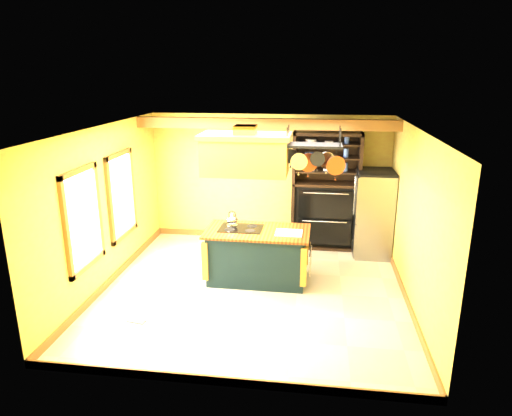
% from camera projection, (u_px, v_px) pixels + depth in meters
% --- Properties ---
extents(floor, '(5.00, 5.00, 0.00)m').
position_uv_depth(floor, '(253.00, 289.00, 7.70)').
color(floor, beige).
rests_on(floor, ground).
extents(ceiling, '(5.00, 5.00, 0.00)m').
position_uv_depth(ceiling, '(253.00, 129.00, 6.93)').
color(ceiling, white).
rests_on(ceiling, wall_back).
extents(wall_back, '(5.00, 0.02, 2.70)m').
position_uv_depth(wall_back, '(269.00, 179.00, 9.69)').
color(wall_back, '#D7C54E').
rests_on(wall_back, floor).
extents(wall_front, '(5.00, 0.02, 2.70)m').
position_uv_depth(wall_front, '(221.00, 281.00, 4.94)').
color(wall_front, '#D7C54E').
rests_on(wall_front, floor).
extents(wall_left, '(0.02, 5.00, 2.70)m').
position_uv_depth(wall_left, '(105.00, 207.00, 7.63)').
color(wall_left, '#D7C54E').
rests_on(wall_left, floor).
extents(wall_right, '(0.02, 5.00, 2.70)m').
position_uv_depth(wall_right, '(414.00, 220.00, 7.00)').
color(wall_right, '#D7C54E').
rests_on(wall_right, floor).
extents(ceiling_beam, '(5.00, 0.15, 0.20)m').
position_uv_depth(ceiling_beam, '(265.00, 124.00, 8.57)').
color(ceiling_beam, brown).
rests_on(ceiling_beam, ceiling).
extents(window_near, '(0.06, 1.06, 1.56)m').
position_uv_depth(window_near, '(84.00, 219.00, 6.85)').
color(window_near, brown).
rests_on(window_near, wall_left).
extents(window_far, '(0.06, 1.06, 1.56)m').
position_uv_depth(window_far, '(122.00, 195.00, 8.18)').
color(window_far, brown).
rests_on(window_far, wall_left).
extents(kitchen_island, '(1.80, 1.01, 1.11)m').
position_uv_depth(kitchen_island, '(257.00, 255.00, 7.95)').
color(kitchen_island, black).
rests_on(kitchen_island, floor).
extents(range_hood, '(1.47, 0.83, 0.80)m').
position_uv_depth(range_hood, '(245.00, 153.00, 7.46)').
color(range_hood, '#A77329').
rests_on(range_hood, ceiling).
extents(pot_rack, '(1.01, 0.46, 0.76)m').
position_uv_depth(pot_rack, '(314.00, 153.00, 7.31)').
color(pot_rack, black).
rests_on(pot_rack, ceiling).
extents(refrigerator, '(0.72, 0.85, 1.66)m').
position_uv_depth(refrigerator, '(373.00, 215.00, 9.00)').
color(refrigerator, gray).
rests_on(refrigerator, floor).
extents(hutch, '(1.36, 0.61, 2.40)m').
position_uv_depth(hutch, '(325.00, 203.00, 9.41)').
color(hutch, black).
rests_on(hutch, floor).
extents(floor_register, '(0.30, 0.17, 0.01)m').
position_uv_depth(floor_register, '(137.00, 321.00, 6.71)').
color(floor_register, black).
rests_on(floor_register, floor).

